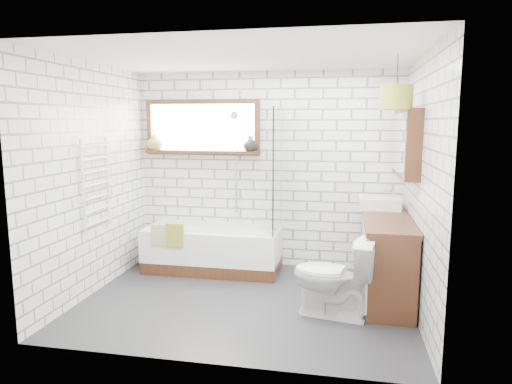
% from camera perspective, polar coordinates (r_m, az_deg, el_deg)
% --- Properties ---
extents(floor, '(3.40, 2.60, 0.01)m').
position_cam_1_polar(floor, '(4.96, -1.30, -13.47)').
color(floor, '#232326').
rests_on(floor, ground).
extents(ceiling, '(3.40, 2.60, 0.01)m').
position_cam_1_polar(ceiling, '(4.64, -1.42, 16.62)').
color(ceiling, white).
rests_on(ceiling, ground).
extents(wall_back, '(3.40, 0.01, 2.50)m').
position_cam_1_polar(wall_back, '(5.91, 1.35, 2.72)').
color(wall_back, white).
rests_on(wall_back, ground).
extents(wall_front, '(3.40, 0.01, 2.50)m').
position_cam_1_polar(wall_front, '(3.39, -6.08, -1.85)').
color(wall_front, white).
rests_on(wall_front, ground).
extents(wall_left, '(0.01, 2.60, 2.50)m').
position_cam_1_polar(wall_left, '(5.27, -19.81, 1.47)').
color(wall_left, white).
rests_on(wall_left, ground).
extents(wall_right, '(0.01, 2.60, 2.50)m').
position_cam_1_polar(wall_right, '(4.58, 19.95, 0.45)').
color(wall_right, white).
rests_on(wall_right, ground).
extents(window, '(1.52, 0.16, 0.68)m').
position_cam_1_polar(window, '(6.03, -6.77, 8.02)').
color(window, black).
rests_on(window, wall_back).
extents(towel_radiator, '(0.06, 0.52, 1.00)m').
position_cam_1_polar(towel_radiator, '(5.25, -19.36, 0.92)').
color(towel_radiator, white).
rests_on(towel_radiator, wall_left).
extents(mirror_cabinet, '(0.16, 1.20, 0.70)m').
position_cam_1_polar(mirror_cabinet, '(5.13, 18.21, 5.86)').
color(mirror_cabinet, black).
rests_on(mirror_cabinet, wall_right).
extents(shower_riser, '(0.02, 0.02, 1.30)m').
position_cam_1_polar(shower_riser, '(5.93, -2.54, 3.71)').
color(shower_riser, silver).
rests_on(shower_riser, wall_back).
extents(bathtub, '(1.68, 0.74, 0.54)m').
position_cam_1_polar(bathtub, '(5.87, -5.37, -7.09)').
color(bathtub, white).
rests_on(bathtub, floor).
extents(shower_screen, '(0.02, 0.72, 1.50)m').
position_cam_1_polar(shower_screen, '(5.50, 2.73, 2.73)').
color(shower_screen, white).
rests_on(shower_screen, bathtub).
extents(towel_green, '(0.21, 0.06, 0.29)m').
position_cam_1_polar(towel_green, '(5.58, -10.10, -5.35)').
color(towel_green, olive).
rests_on(towel_green, bathtub).
extents(towel_beige, '(0.19, 0.05, 0.25)m').
position_cam_1_polar(towel_beige, '(5.65, -12.02, -5.21)').
color(towel_beige, tan).
rests_on(towel_beige, bathtub).
extents(vanity, '(0.49, 1.52, 0.87)m').
position_cam_1_polar(vanity, '(5.13, 15.97, -7.83)').
color(vanity, black).
rests_on(vanity, floor).
extents(basin, '(0.46, 0.40, 0.13)m').
position_cam_1_polar(basin, '(5.50, 15.13, -1.31)').
color(basin, white).
rests_on(basin, vanity).
extents(tap, '(0.04, 0.04, 0.17)m').
position_cam_1_polar(tap, '(5.50, 16.82, -0.65)').
color(tap, silver).
rests_on(tap, vanity).
extents(toilet, '(0.59, 0.85, 0.80)m').
position_cam_1_polar(toilet, '(4.52, 9.61, -10.36)').
color(toilet, white).
rests_on(toilet, floor).
extents(vase_olive, '(0.23, 0.23, 0.22)m').
position_cam_1_polar(vase_olive, '(6.24, -12.55, 5.97)').
color(vase_olive, olive).
rests_on(vase_olive, window).
extents(vase_dark, '(0.24, 0.24, 0.20)m').
position_cam_1_polar(vase_dark, '(5.84, -0.71, 5.89)').
color(vase_dark, black).
rests_on(vase_dark, window).
extents(bottle, '(0.07, 0.07, 0.20)m').
position_cam_1_polar(bottle, '(5.84, -0.71, 5.90)').
color(bottle, olive).
rests_on(bottle, window).
extents(pendant, '(0.31, 0.31, 0.23)m').
position_cam_1_polar(pendant, '(4.62, 17.12, 11.23)').
color(pendant, olive).
rests_on(pendant, ceiling).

